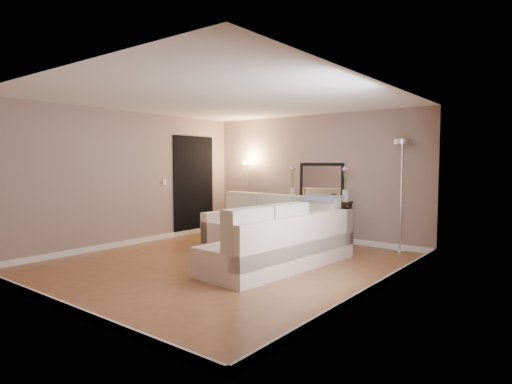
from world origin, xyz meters
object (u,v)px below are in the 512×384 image
Objects in this scene: sectional_sofa at (272,235)px; floor_lamp_unlit at (402,173)px; floor_lamp_lit at (247,182)px; console_table at (314,218)px.

floor_lamp_unlit is (1.62, 1.72, 1.06)m from sectional_sofa.
floor_lamp_lit is 3.51m from floor_lamp_unlit.
floor_lamp_unlit reaches higher than sectional_sofa.
floor_lamp_lit is 0.81× the size of floor_lamp_unlit.
floor_lamp_lit is at bearing 138.56° from sectional_sofa.
console_table is 1.86m from floor_lamp_lit.
floor_lamp_unlit reaches higher than console_table.
floor_lamp_lit reaches higher than console_table.
console_table is 0.70× the size of floor_lamp_unlit.
console_table is (-0.14, 1.67, 0.11)m from sectional_sofa.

